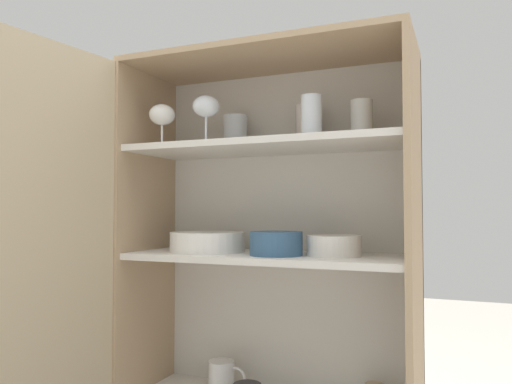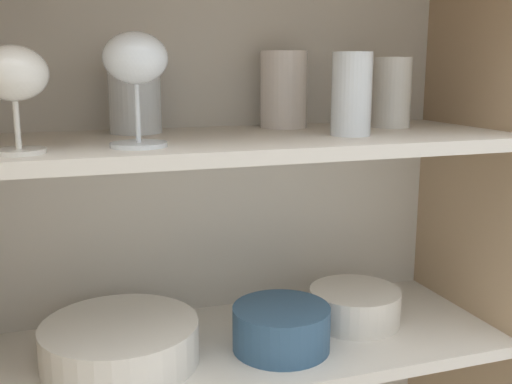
{
  "view_description": "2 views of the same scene",
  "coord_description": "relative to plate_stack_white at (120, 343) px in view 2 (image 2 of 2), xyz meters",
  "views": [
    {
      "loc": [
        0.55,
        -1.26,
        0.87
      ],
      "look_at": [
        -0.04,
        0.16,
        0.93
      ],
      "focal_mm": 35.0,
      "sensor_mm": 36.0,
      "label": 1
    },
    {
      "loc": [
        -0.27,
        -0.71,
        1.18
      ],
      "look_at": [
        0.03,
        0.18,
        0.98
      ],
      "focal_mm": 42.0,
      "sensor_mm": 36.0,
      "label": 2
    }
  ],
  "objects": [
    {
      "name": "cupboard_back_panel",
      "position": [
        0.2,
        0.17,
        -0.1
      ],
      "size": [
        0.88,
        0.02,
        1.33
      ],
      "primitive_type": "cube",
      "color": "silver",
      "rests_on": "ground_plane"
    },
    {
      "name": "cupboard_side_right",
      "position": [
        0.63,
        0.01,
        -0.1
      ],
      "size": [
        0.02,
        0.35,
        1.33
      ],
      "primitive_type": "cube",
      "color": "tan",
      "rests_on": "ground_plane"
    },
    {
      "name": "shelf_board_middle",
      "position": [
        0.2,
        0.01,
        -0.04
      ],
      "size": [
        0.84,
        0.32,
        0.02
      ],
      "primitive_type": "cube",
      "color": "silver"
    },
    {
      "name": "shelf_board_upper",
      "position": [
        0.2,
        0.01,
        0.29
      ],
      "size": [
        0.84,
        0.32,
        0.02
      ],
      "primitive_type": "cube",
      "color": "silver"
    },
    {
      "name": "tumbler_glass_0",
      "position": [
        0.05,
        0.1,
        0.36
      ],
      "size": [
        0.08,
        0.08,
        0.11
      ],
      "color": "white",
      "rests_on": "shelf_board_upper"
    },
    {
      "name": "tumbler_glass_1",
      "position": [
        0.3,
        0.11,
        0.37
      ],
      "size": [
        0.08,
        0.08,
        0.13
      ],
      "color": "silver",
      "rests_on": "shelf_board_upper"
    },
    {
      "name": "tumbler_glass_2",
      "position": [
        0.36,
        -0.04,
        0.37
      ],
      "size": [
        0.06,
        0.06,
        0.12
      ],
      "color": "white",
      "rests_on": "shelf_board_upper"
    },
    {
      "name": "tumbler_glass_3",
      "position": [
        0.48,
        0.05,
        0.36
      ],
      "size": [
        0.07,
        0.07,
        0.12
      ],
      "color": "white",
      "rests_on": "shelf_board_upper"
    },
    {
      "name": "wine_glass_0",
      "position": [
        0.03,
        -0.07,
        0.41
      ],
      "size": [
        0.08,
        0.08,
        0.15
      ],
      "color": "white",
      "rests_on": "shelf_board_upper"
    },
    {
      "name": "wine_glass_1",
      "position": [
        -0.12,
        -0.09,
        0.4
      ],
      "size": [
        0.08,
        0.08,
        0.13
      ],
      "color": "white",
      "rests_on": "shelf_board_upper"
    },
    {
      "name": "plate_stack_white",
      "position": [
        0.0,
        0.0,
        0.0
      ],
      "size": [
        0.24,
        0.24,
        0.06
      ],
      "color": "white",
      "rests_on": "shelf_board_middle"
    },
    {
      "name": "mixing_bowl_large",
      "position": [
        0.25,
        -0.04,
        0.01
      ],
      "size": [
        0.15,
        0.15,
        0.07
      ],
      "color": "#33567A",
      "rests_on": "shelf_board_middle"
    },
    {
      "name": "serving_bowl_small",
      "position": [
        0.4,
        0.02,
        0.0
      ],
      "size": [
        0.16,
        0.16,
        0.06
      ],
      "color": "silver",
      "rests_on": "shelf_board_middle"
    }
  ]
}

